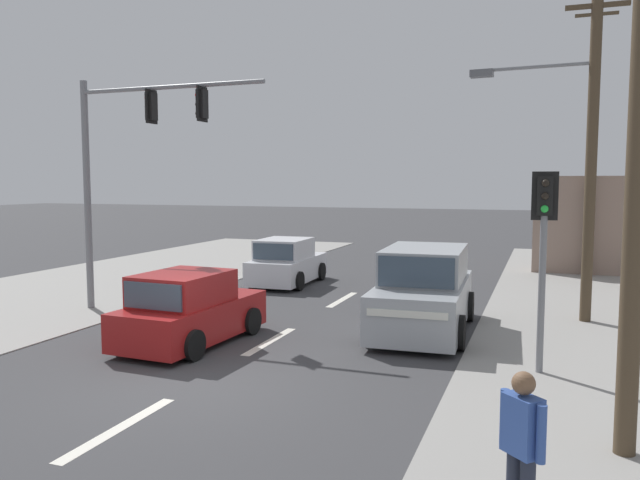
{
  "coord_description": "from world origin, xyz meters",
  "views": [
    {
      "loc": [
        5.43,
        -8.87,
        3.38
      ],
      "look_at": [
        0.77,
        4.0,
        2.1
      ],
      "focal_mm": 35.0,
      "sensor_mm": 36.0,
      "label": 1
    }
  ],
  "objects_px": {
    "utility_pole_midground_right": "(586,129)",
    "hatchback_receding_far": "(287,263)",
    "utility_pole_foreground_right": "(632,13)",
    "hatchback_kerbside_parked": "(190,311)",
    "suv_oncoming_near": "(424,292)",
    "pedestal_signal_right_kerb": "(543,238)",
    "pedestrian_at_kerb": "(522,445)",
    "traffic_signal_mast": "(127,152)",
    "utility_pole_background_right": "(592,125)"
  },
  "relations": [
    {
      "from": "utility_pole_midground_right",
      "to": "hatchback_receding_far",
      "type": "relative_size",
      "value": 2.32
    },
    {
      "from": "utility_pole_foreground_right",
      "to": "utility_pole_midground_right",
      "type": "bearing_deg",
      "value": 90.35
    },
    {
      "from": "utility_pole_midground_right",
      "to": "hatchback_kerbside_parked",
      "type": "xyz_separation_m",
      "value": [
        -7.76,
        -5.05,
        -3.92
      ]
    },
    {
      "from": "utility_pole_midground_right",
      "to": "suv_oncoming_near",
      "type": "height_order",
      "value": "utility_pole_midground_right"
    },
    {
      "from": "pedestal_signal_right_kerb",
      "to": "suv_oncoming_near",
      "type": "distance_m",
      "value": 3.85
    },
    {
      "from": "pedestal_signal_right_kerb",
      "to": "pedestrian_at_kerb",
      "type": "relative_size",
      "value": 2.18
    },
    {
      "from": "utility_pole_midground_right",
      "to": "traffic_signal_mast",
      "type": "height_order",
      "value": "utility_pole_midground_right"
    },
    {
      "from": "utility_pole_background_right",
      "to": "utility_pole_midground_right",
      "type": "bearing_deg",
      "value": -94.5
    },
    {
      "from": "traffic_signal_mast",
      "to": "pedestal_signal_right_kerb",
      "type": "xyz_separation_m",
      "value": [
        10.08,
        -1.94,
        -1.73
      ]
    },
    {
      "from": "utility_pole_foreground_right",
      "to": "suv_oncoming_near",
      "type": "bearing_deg",
      "value": 121.36
    },
    {
      "from": "traffic_signal_mast",
      "to": "pedestrian_at_kerb",
      "type": "distance_m",
      "value": 12.85
    },
    {
      "from": "hatchback_receding_far",
      "to": "hatchback_kerbside_parked",
      "type": "bearing_deg",
      "value": -82.13
    },
    {
      "from": "utility_pole_midground_right",
      "to": "pedestal_signal_right_kerb",
      "type": "bearing_deg",
      "value": -100.19
    },
    {
      "from": "suv_oncoming_near",
      "to": "hatchback_kerbside_parked",
      "type": "height_order",
      "value": "suv_oncoming_near"
    },
    {
      "from": "utility_pole_foreground_right",
      "to": "utility_pole_background_right",
      "type": "bearing_deg",
      "value": 87.92
    },
    {
      "from": "pedestrian_at_kerb",
      "to": "pedestal_signal_right_kerb",
      "type": "bearing_deg",
      "value": 88.72
    },
    {
      "from": "utility_pole_background_right",
      "to": "suv_oncoming_near",
      "type": "distance_m",
      "value": 11.8
    },
    {
      "from": "utility_pole_foreground_right",
      "to": "utility_pole_background_right",
      "type": "xyz_separation_m",
      "value": [
        0.57,
        15.77,
        0.02
      ]
    },
    {
      "from": "utility_pole_midground_right",
      "to": "pedestal_signal_right_kerb",
      "type": "xyz_separation_m",
      "value": [
        -0.85,
        -4.73,
        -2.21
      ]
    },
    {
      "from": "utility_pole_background_right",
      "to": "pedestal_signal_right_kerb",
      "type": "bearing_deg",
      "value": -96.65
    },
    {
      "from": "hatchback_receding_far",
      "to": "pedestrian_at_kerb",
      "type": "xyz_separation_m",
      "value": [
        7.86,
        -12.92,
        0.22
      ]
    },
    {
      "from": "utility_pole_background_right",
      "to": "suv_oncoming_near",
      "type": "height_order",
      "value": "utility_pole_background_right"
    },
    {
      "from": "utility_pole_foreground_right",
      "to": "suv_oncoming_near",
      "type": "relative_size",
      "value": 2.16
    },
    {
      "from": "utility_pole_midground_right",
      "to": "pedestal_signal_right_kerb",
      "type": "height_order",
      "value": "utility_pole_midground_right"
    },
    {
      "from": "utility_pole_midground_right",
      "to": "traffic_signal_mast",
      "type": "bearing_deg",
      "value": -165.71
    },
    {
      "from": "suv_oncoming_near",
      "to": "hatchback_kerbside_parked",
      "type": "bearing_deg",
      "value": -147.56
    },
    {
      "from": "traffic_signal_mast",
      "to": "suv_oncoming_near",
      "type": "xyz_separation_m",
      "value": [
        7.56,
        0.53,
        -3.26
      ]
    },
    {
      "from": "hatchback_kerbside_parked",
      "to": "pedestrian_at_kerb",
      "type": "bearing_deg",
      "value": -37.4
    },
    {
      "from": "hatchback_receding_far",
      "to": "pedestal_signal_right_kerb",
      "type": "bearing_deg",
      "value": -42.87
    },
    {
      "from": "utility_pole_midground_right",
      "to": "suv_oncoming_near",
      "type": "relative_size",
      "value": 1.85
    },
    {
      "from": "pedestal_signal_right_kerb",
      "to": "hatchback_receding_far",
      "type": "bearing_deg",
      "value": 137.13
    },
    {
      "from": "pedestal_signal_right_kerb",
      "to": "pedestrian_at_kerb",
      "type": "xyz_separation_m",
      "value": [
        -0.12,
        -5.51,
        -1.49
      ]
    },
    {
      "from": "hatchback_kerbside_parked",
      "to": "utility_pole_midground_right",
      "type": "bearing_deg",
      "value": 33.04
    },
    {
      "from": "utility_pole_midground_right",
      "to": "traffic_signal_mast",
      "type": "xyz_separation_m",
      "value": [
        -10.93,
        -2.79,
        -0.48
      ]
    },
    {
      "from": "utility_pole_background_right",
      "to": "pedestrian_at_kerb",
      "type": "distance_m",
      "value": 18.74
    },
    {
      "from": "utility_pole_foreground_right",
      "to": "suv_oncoming_near",
      "type": "distance_m",
      "value": 7.95
    },
    {
      "from": "traffic_signal_mast",
      "to": "suv_oncoming_near",
      "type": "height_order",
      "value": "traffic_signal_mast"
    },
    {
      "from": "hatchback_kerbside_parked",
      "to": "traffic_signal_mast",
      "type": "bearing_deg",
      "value": 144.46
    },
    {
      "from": "hatchback_receding_far",
      "to": "hatchback_kerbside_parked",
      "type": "xyz_separation_m",
      "value": [
        1.07,
        -7.73,
        0.0
      ]
    },
    {
      "from": "utility_pole_foreground_right",
      "to": "utility_pole_midground_right",
      "type": "relative_size",
      "value": 1.17
    },
    {
      "from": "traffic_signal_mast",
      "to": "hatchback_kerbside_parked",
      "type": "xyz_separation_m",
      "value": [
        3.17,
        -2.26,
        -3.44
      ]
    },
    {
      "from": "suv_oncoming_near",
      "to": "hatchback_receding_far",
      "type": "distance_m",
      "value": 7.36
    },
    {
      "from": "traffic_signal_mast",
      "to": "hatchback_kerbside_parked",
      "type": "relative_size",
      "value": 1.61
    },
    {
      "from": "utility_pole_foreground_right",
      "to": "hatchback_kerbside_parked",
      "type": "height_order",
      "value": "utility_pole_foreground_right"
    },
    {
      "from": "utility_pole_midground_right",
      "to": "pedestal_signal_right_kerb",
      "type": "distance_m",
      "value": 5.29
    },
    {
      "from": "utility_pole_background_right",
      "to": "pedestal_signal_right_kerb",
      "type": "relative_size",
      "value": 2.88
    },
    {
      "from": "utility_pole_foreground_right",
      "to": "utility_pole_background_right",
      "type": "distance_m",
      "value": 15.78
    },
    {
      "from": "pedestal_signal_right_kerb",
      "to": "hatchback_kerbside_parked",
      "type": "height_order",
      "value": "pedestal_signal_right_kerb"
    },
    {
      "from": "utility_pole_midground_right",
      "to": "traffic_signal_mast",
      "type": "distance_m",
      "value": 11.29
    },
    {
      "from": "suv_oncoming_near",
      "to": "hatchback_kerbside_parked",
      "type": "relative_size",
      "value": 1.24
    }
  ]
}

